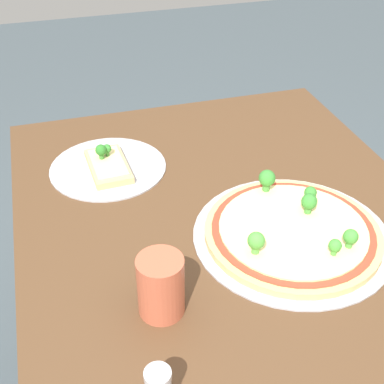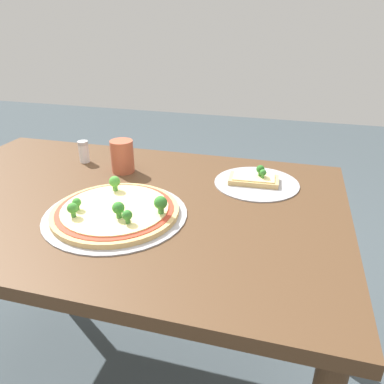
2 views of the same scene
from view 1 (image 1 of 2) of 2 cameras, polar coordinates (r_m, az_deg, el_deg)
The scene contains 4 objects.
dining_table at distance 1.08m, azimuth 6.31°, elevation -11.11°, with size 1.34×0.86×0.76m.
pizza_tray_whole at distance 1.07m, azimuth 10.67°, elevation -4.12°, with size 0.39×0.39×0.07m.
pizza_tray_slice at distance 1.26m, azimuth -8.96°, elevation 2.78°, with size 0.27×0.27×0.06m.
drinking_cup at distance 0.88m, azimuth -3.34°, elevation -9.96°, with size 0.08×0.08×0.11m, color #AD5138.
Camera 1 is at (0.67, -0.32, 1.45)m, focal length 50.00 mm.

